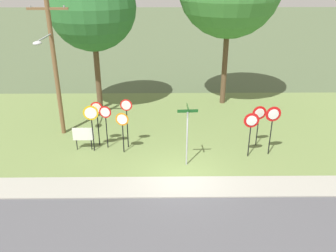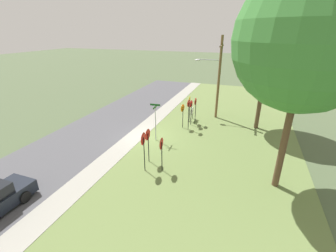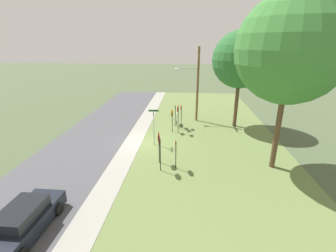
{
  "view_description": "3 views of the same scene",
  "coord_description": "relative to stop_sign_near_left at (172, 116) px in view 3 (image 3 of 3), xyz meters",
  "views": [
    {
      "loc": [
        -0.78,
        -13.8,
        8.78
      ],
      "look_at": [
        -0.59,
        2.66,
        1.42
      ],
      "focal_mm": 37.56,
      "sensor_mm": 36.0,
      "label": 1
    },
    {
      "loc": [
        15.74,
        7.73,
        8.32
      ],
      "look_at": [
        0.84,
        2.37,
        1.66
      ],
      "focal_mm": 24.48,
      "sensor_mm": 36.0,
      "label": 2
    },
    {
      "loc": [
        18.72,
        3.86,
        8.25
      ],
      "look_at": [
        0.37,
        2.31,
        1.77
      ],
      "focal_mm": 25.39,
      "sensor_mm": 36.0,
      "label": 3
    }
  ],
  "objects": [
    {
      "name": "stop_sign_far_right",
      "position": [
        -0.91,
        0.53,
        0.11
      ],
      "size": [
        0.63,
        0.13,
        2.38
      ],
      "rotation": [
        0.0,
        0.0,
        -0.17
      ],
      "color": "black",
      "rests_on": "grass_median"
    },
    {
      "name": "road_asphalt",
      "position": [
        2.89,
        -7.22,
        -1.63
      ],
      "size": [
        44.0,
        6.4,
        0.01
      ],
      "primitive_type": "cube",
      "color": "#4C4C51",
      "rests_on": "ground_plane"
    },
    {
      "name": "sidewalk_strip",
      "position": [
        2.89,
        -3.22,
        -1.61
      ],
      "size": [
        44.0,
        1.6,
        0.06
      ],
      "primitive_type": "cube",
      "color": "#99968C",
      "rests_on": "ground_plane"
    },
    {
      "name": "stop_sign_near_left",
      "position": [
        0.0,
        0.0,
        0.0
      ],
      "size": [
        0.67,
        0.15,
        2.22
      ],
      "rotation": [
        0.0,
        0.0,
        -0.19
      ],
      "color": "black",
      "rests_on": "grass_median"
    },
    {
      "name": "oak_tree_right",
      "position": [
        6.29,
        7.45,
        6.23
      ],
      "size": [
        6.58,
        6.58,
        11.13
      ],
      "color": "brown",
      "rests_on": "grass_median"
    },
    {
      "name": "yield_sign_near_right",
      "position": [
        7.48,
        -0.3,
        0.38
      ],
      "size": [
        0.79,
        0.12,
        2.63
      ],
      "rotation": [
        0.0,
        0.0,
        0.07
      ],
      "color": "black",
      "rests_on": "grass_median"
    },
    {
      "name": "parked_sedan_distant",
      "position": [
        13.56,
        -5.78,
        -0.99
      ],
      "size": [
        4.48,
        1.93,
        1.39
      ],
      "rotation": [
        0.0,
        0.0,
        -0.01
      ],
      "color": "black",
      "rests_on": "road_asphalt"
    },
    {
      "name": "grass_median",
      "position": [
        2.89,
        3.58,
        -1.62
      ],
      "size": [
        44.0,
        12.0,
        0.04
      ],
      "primitive_type": "cube",
      "color": "olive",
      "rests_on": "ground_plane"
    },
    {
      "name": "street_name_post",
      "position": [
        3.19,
        -1.29,
        0.22
      ],
      "size": [
        0.96,
        0.82,
        3.06
      ],
      "rotation": [
        0.0,
        0.0,
        0.05
      ],
      "color": "#9EA0A8",
      "rests_on": "grass_median"
    },
    {
      "name": "stop_sign_far_left",
      "position": [
        -1.58,
        0.2,
        0.26
      ],
      "size": [
        0.78,
        0.11,
        2.54
      ],
      "rotation": [
        0.0,
        0.0,
        0.06
      ],
      "color": "black",
      "rests_on": "grass_median"
    },
    {
      "name": "yield_sign_far_left",
      "position": [
        6.38,
        -0.51,
        0.18
      ],
      "size": [
        0.77,
        0.1,
        2.38
      ],
      "rotation": [
        0.0,
        0.0,
        0.0
      ],
      "color": "black",
      "rests_on": "grass_median"
    },
    {
      "name": "notice_board",
      "position": [
        -2.12,
        0.35,
        -0.76
      ],
      "size": [
        1.1,
        0.05,
        1.25
      ],
      "rotation": [
        0.0,
        0.0,
        0.0
      ],
      "color": "black",
      "rests_on": "grass_median"
    },
    {
      "name": "yield_sign_near_left",
      "position": [
        7.09,
        0.72,
        0.09
      ],
      "size": [
        0.75,
        0.11,
        2.27
      ],
      "rotation": [
        0.0,
        0.0,
        0.05
      ],
      "color": "black",
      "rests_on": "grass_median"
    },
    {
      "name": "utility_pole",
      "position": [
        -3.77,
        2.27,
        2.69
      ],
      "size": [
        2.1,
        2.57,
        7.87
      ],
      "color": "brown",
      "rests_on": "grass_median"
    },
    {
      "name": "oak_tree_left",
      "position": [
        -2.26,
        6.37,
        5.06
      ],
      "size": [
        5.42,
        5.42,
        9.39
      ],
      "color": "brown",
      "rests_on": "grass_median"
    },
    {
      "name": "stop_sign_far_center",
      "position": [
        0.18,
        0.58,
        0.34
      ],
      "size": [
        0.62,
        0.12,
        2.73
      ],
      "rotation": [
        0.0,
        0.0,
        -0.1
      ],
      "color": "black",
      "rests_on": "grass_median"
    },
    {
      "name": "ground_plane",
      "position": [
        2.89,
        -2.42,
        -1.64
      ],
      "size": [
        160.0,
        160.0,
        0.0
      ],
      "primitive_type": "plane",
      "color": "#4C5B3D"
    },
    {
      "name": "stop_sign_near_right",
      "position": [
        -1.4,
        0.82,
        0.2
      ],
      "size": [
        0.65,
        0.1,
        2.51
      ],
      "rotation": [
        0.0,
        0.0,
        -0.05
      ],
      "color": "black",
      "rests_on": "grass_median"
    }
  ]
}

